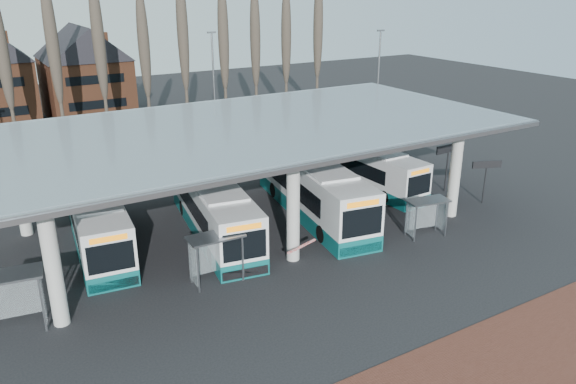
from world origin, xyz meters
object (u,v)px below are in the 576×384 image
bus_1 (214,208)px  bus_0 (96,218)px  bus_2 (312,189)px  shelter_1 (215,247)px  bus_3 (365,167)px  shelter_2 (426,209)px  shelter_0 (8,289)px

bus_1 → bus_0: bearing=170.4°
bus_2 → shelter_1: (-9.03, -4.92, 0.15)m
bus_3 → shelter_1: bearing=-155.6°
bus_1 → shelter_1: size_ratio=4.45×
bus_3 → bus_1: bearing=-172.5°
bus_3 → shelter_1: bus_3 is taller
bus_2 → shelter_2: bus_2 is taller
bus_2 → bus_3: (6.27, 2.55, -0.27)m
shelter_1 → shelter_2: (12.91, -1.35, -0.19)m
bus_0 → shelter_1: (4.05, -7.54, 0.30)m
shelter_0 → shelter_1: bearing=4.2°
bus_2 → shelter_2: 7.37m
bus_2 → shelter_0: size_ratio=4.29×
bus_2 → shelter_1: bearing=-142.2°
shelter_0 → shelter_2: 22.27m
bus_0 → bus_1: bus_1 is taller
shelter_0 → shelter_2: bearing=3.0°
shelter_0 → shelter_2: shelter_0 is taller
bus_0 → bus_2: bus_2 is taller
bus_2 → shelter_1: size_ratio=4.79×
bus_1 → bus_3: bearing=18.2°
bus_2 → bus_3: 6.77m
bus_3 → shelter_1: size_ratio=3.97×
bus_0 → bus_2: size_ratio=0.91×
shelter_0 → shelter_1: 9.29m
bus_0 → shelter_2: 19.14m
bus_1 → shelter_1: (-2.30, -5.39, 0.27)m
bus_1 → bus_3: (13.00, 2.08, -0.15)m
shelter_2 → bus_1: bearing=158.2°
bus_1 → shelter_2: bus_1 is taller
bus_1 → bus_2: 6.74m
bus_0 → bus_1: bearing=-12.4°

